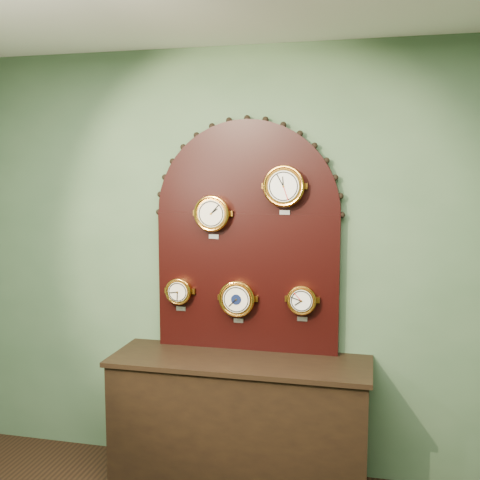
% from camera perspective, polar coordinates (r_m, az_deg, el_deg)
% --- Properties ---
extents(wall_back, '(4.00, 0.00, 4.00)m').
position_cam_1_polar(wall_back, '(3.80, 0.86, -2.27)').
color(wall_back, '#446142').
rests_on(wall_back, ground).
extents(shop_counter, '(1.60, 0.50, 0.80)m').
position_cam_1_polar(shop_counter, '(3.84, -0.07, -17.81)').
color(shop_counter, black).
rests_on(shop_counter, ground_plane).
extents(display_board, '(1.26, 0.06, 1.53)m').
position_cam_1_polar(display_board, '(3.72, 0.70, 1.05)').
color(display_board, black).
rests_on(display_board, shop_counter).
extents(roman_clock, '(0.24, 0.08, 0.29)m').
position_cam_1_polar(roman_clock, '(3.70, -2.77, 2.65)').
color(roman_clock, orange).
rests_on(roman_clock, display_board).
extents(arabic_clock, '(0.26, 0.08, 0.31)m').
position_cam_1_polar(arabic_clock, '(3.59, 4.40, 5.35)').
color(arabic_clock, orange).
rests_on(arabic_clock, display_board).
extents(hygrometer, '(0.18, 0.08, 0.23)m').
position_cam_1_polar(hygrometer, '(3.85, -6.05, -5.06)').
color(hygrometer, orange).
rests_on(hygrometer, display_board).
extents(barometer, '(0.24, 0.08, 0.29)m').
position_cam_1_polar(barometer, '(3.74, -0.27, -5.83)').
color(barometer, orange).
rests_on(barometer, display_board).
extents(tide_clock, '(0.19, 0.08, 0.24)m').
position_cam_1_polar(tide_clock, '(3.67, 6.16, -5.93)').
color(tide_clock, orange).
rests_on(tide_clock, display_board).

